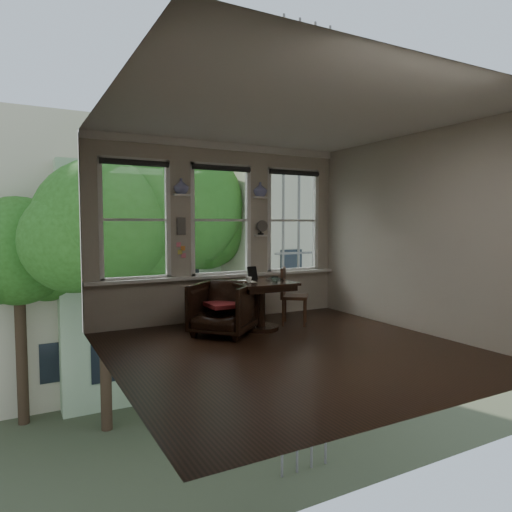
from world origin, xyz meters
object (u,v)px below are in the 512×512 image
side_chair_right (295,296)px  mug (249,280)px  armchair_left (223,309)px  laptop (277,279)px  table (261,306)px

side_chair_right → mug: bearing=136.1°
mug → armchair_left: bearing=178.2°
armchair_left → side_chair_right: (1.33, 0.11, 0.07)m
laptop → mug: bearing=-158.4°
armchair_left → laptop: armchair_left is taller
laptop → mug: size_ratio=3.21×
table → side_chair_right: (0.67, 0.07, 0.09)m
table → laptop: (0.30, 0.02, 0.39)m
side_chair_right → mug: (-0.91, -0.13, 0.33)m
side_chair_right → laptop: size_ratio=2.98×
armchair_left → side_chair_right: bearing=52.7°
armchair_left → side_chair_right: side_chair_right is taller
table → laptop: laptop is taller
armchair_left → mug: bearing=46.0°
laptop → mug: mug is taller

